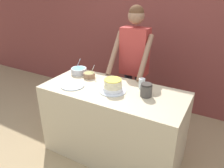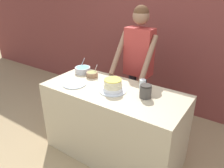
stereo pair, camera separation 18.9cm
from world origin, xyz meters
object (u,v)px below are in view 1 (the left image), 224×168
drinking_glass (142,83)px  frosting_bowl_blue (79,71)px  person_baker (134,57)px  frosting_bowl_olive (89,75)px  cake (113,86)px  stoneware_jar (146,90)px  ceramic_plate (73,86)px

drinking_glass → frosting_bowl_blue: bearing=179.3°
person_baker → frosting_bowl_olive: bearing=-126.3°
cake → frosting_bowl_olive: 0.50m
frosting_bowl_olive → stoneware_jar: 0.83m
frosting_bowl_olive → drinking_glass: bearing=2.5°
frosting_bowl_olive → ceramic_plate: bearing=-94.1°
frosting_bowl_olive → ceramic_plate: frosting_bowl_olive is taller
person_baker → stoneware_jar: bearing=-56.4°
person_baker → ceramic_plate: (-0.41, -0.83, -0.18)m
frosting_bowl_olive → stoneware_jar: (0.82, -0.13, 0.03)m
person_baker → drinking_glass: size_ratio=14.92×
cake → frosting_bowl_blue: size_ratio=1.46×
person_baker → frosting_bowl_blue: (-0.58, -0.48, -0.14)m
person_baker → frosting_bowl_olive: (-0.38, -0.52, -0.15)m
ceramic_plate → frosting_bowl_blue: bearing=116.1°
frosting_bowl_olive → frosting_bowl_blue: frosting_bowl_blue is taller
person_baker → stoneware_jar: 0.79m
drinking_glass → person_baker: bearing=122.9°
frosting_bowl_olive → person_baker: bearing=53.7°
person_baker → stoneware_jar: (0.43, -0.65, -0.11)m
frosting_bowl_blue → cake: bearing=-20.3°
frosting_bowl_blue → drinking_glass: size_ratio=1.72×
cake → frosting_bowl_blue: bearing=159.7°
ceramic_plate → drinking_glass: bearing=25.0°
person_baker → frosting_bowl_blue: size_ratio=8.66×
person_baker → frosting_bowl_olive: size_ratio=10.53×
person_baker → ceramic_plate: 0.94m
ceramic_plate → stoneware_jar: 0.86m
cake → ceramic_plate: size_ratio=1.08×
cake → stoneware_jar: same height
person_baker → cake: person_baker is taller
cake → frosting_bowl_blue: 0.69m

